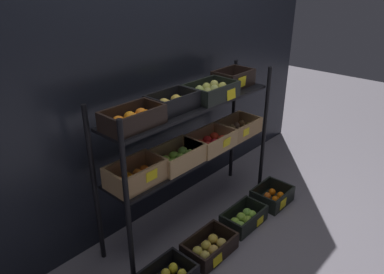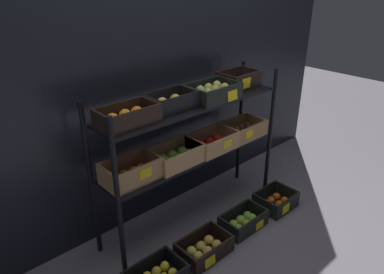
{
  "view_description": "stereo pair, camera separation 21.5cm",
  "coord_description": "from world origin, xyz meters",
  "px_view_note": "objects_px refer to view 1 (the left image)",
  "views": [
    {
      "loc": [
        -1.7,
        -1.54,
        1.77
      ],
      "look_at": [
        0.0,
        0.0,
        0.7
      ],
      "focal_mm": 33.59,
      "sensor_mm": 36.0,
      "label": 1
    },
    {
      "loc": [
        -1.55,
        -1.7,
        1.77
      ],
      "look_at": [
        0.0,
        0.0,
        0.7
      ],
      "focal_mm": 33.59,
      "sensor_mm": 36.0,
      "label": 2
    }
  ],
  "objects_px": {
    "crate_ground_apple_green": "(244,219)",
    "crate_ground_tangerine": "(272,197)",
    "crate_ground_apple_gold": "(210,248)",
    "display_rack": "(192,130)"
  },
  "relations": [
    {
      "from": "crate_ground_apple_gold",
      "to": "crate_ground_apple_green",
      "type": "distance_m",
      "value": 0.42
    },
    {
      "from": "display_rack",
      "to": "crate_ground_apple_gold",
      "type": "distance_m",
      "value": 0.82
    },
    {
      "from": "display_rack",
      "to": "crate_ground_tangerine",
      "type": "bearing_deg",
      "value": -29.28
    },
    {
      "from": "crate_ground_apple_green",
      "to": "crate_ground_tangerine",
      "type": "relative_size",
      "value": 1.13
    },
    {
      "from": "crate_ground_apple_gold",
      "to": "crate_ground_apple_green",
      "type": "bearing_deg",
      "value": 1.03
    },
    {
      "from": "display_rack",
      "to": "crate_ground_apple_green",
      "type": "height_order",
      "value": "display_rack"
    },
    {
      "from": "display_rack",
      "to": "crate_ground_tangerine",
      "type": "xyz_separation_m",
      "value": [
        0.61,
        -0.34,
        -0.71
      ]
    },
    {
      "from": "display_rack",
      "to": "crate_ground_tangerine",
      "type": "height_order",
      "value": "display_rack"
    },
    {
      "from": "display_rack",
      "to": "crate_ground_apple_gold",
      "type": "height_order",
      "value": "display_rack"
    },
    {
      "from": "crate_ground_apple_gold",
      "to": "crate_ground_tangerine",
      "type": "relative_size",
      "value": 1.16
    }
  ]
}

